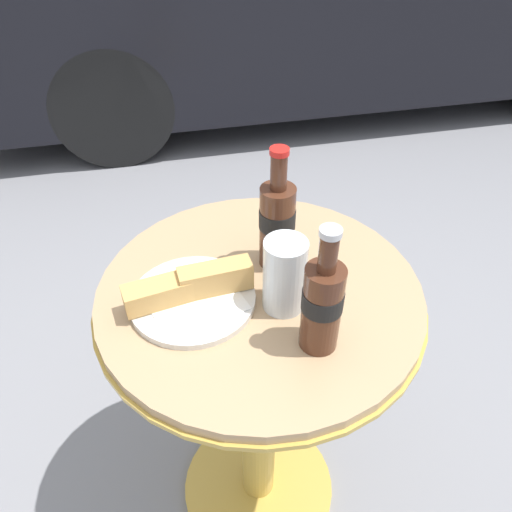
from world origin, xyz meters
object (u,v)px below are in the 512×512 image
Objects in this scene: bistro_table at (259,370)px; cola_bottle_left at (277,222)px; cola_bottle_right at (322,303)px; lunch_plate_near at (192,292)px; drinking_glass at (284,278)px.

cola_bottle_left is at bearing 53.80° from bistro_table.
cola_bottle_right is at bearing -85.72° from cola_bottle_left.
drinking_glass is at bearing -15.76° from lunch_plate_near.
bistro_table is at bearing 3.03° from lunch_plate_near.
bistro_table is 0.34m from cola_bottle_left.
cola_bottle_left reaches higher than lunch_plate_near.
bistro_table is 0.28m from lunch_plate_near.
cola_bottle_left is 0.19m from lunch_plate_near.
cola_bottle_left reaches higher than bistro_table.
lunch_plate_near is at bearing -176.97° from bistro_table.
cola_bottle_right reaches higher than lunch_plate_near.
lunch_plate_near is (-0.12, -0.01, 0.26)m from bistro_table.
cola_bottle_right is 0.24m from lunch_plate_near.
cola_bottle_right reaches higher than drinking_glass.
cola_bottle_left is at bearing 94.28° from cola_bottle_right.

